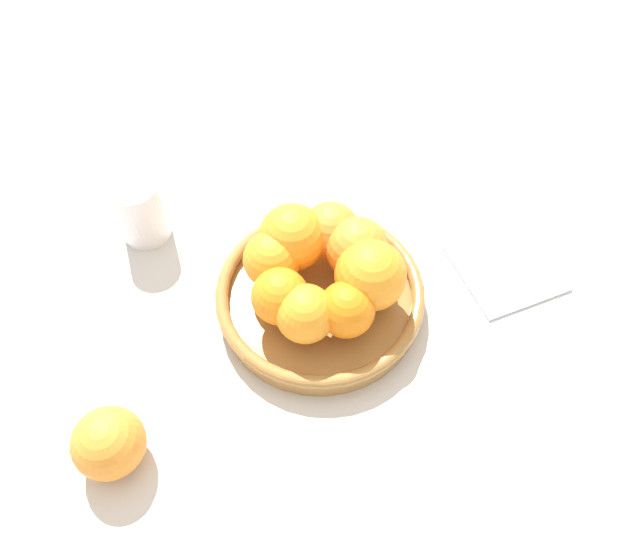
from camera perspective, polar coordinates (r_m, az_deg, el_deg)
The scene contains 6 objects.
ground_plane at distance 0.78m, azimuth -0.00°, elevation -3.06°, with size 4.00×4.00×0.00m, color beige.
fruit_bowl at distance 0.77m, azimuth -0.00°, elevation -2.32°, with size 0.26×0.26×0.04m.
orange_pile at distance 0.73m, azimuth 0.33°, elevation 0.48°, with size 0.19×0.18×0.08m.
stray_orange at distance 0.70m, azimuth -18.75°, elevation -14.67°, with size 0.08×0.08×0.08m, color orange.
drinking_glass at distance 0.85m, azimuth -16.11°, elevation 5.36°, with size 0.06×0.06×0.09m, color white.
napkin_folded at distance 0.85m, azimuth 16.65°, elevation 0.33°, with size 0.12×0.12×0.01m, color silver.
Camera 1 is at (0.33, -0.24, 0.67)m, focal length 35.00 mm.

